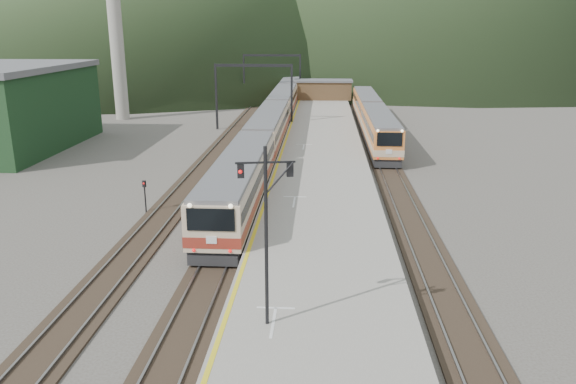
{
  "coord_description": "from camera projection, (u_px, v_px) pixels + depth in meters",
  "views": [
    {
      "loc": [
        5.61,
        -13.82,
        12.28
      ],
      "look_at": [
        3.46,
        20.95,
        2.0
      ],
      "focal_mm": 35.0,
      "sensor_mm": 36.0,
      "label": 1
    }
  ],
  "objects": [
    {
      "name": "track_second",
      "position": [
        382.0,
        157.0,
        54.63
      ],
      "size": [
        2.6,
        200.0,
        0.23
      ],
      "color": "black",
      "rests_on": "ground"
    },
    {
      "name": "second_train",
      "position": [
        372.0,
        118.0,
        66.82
      ],
      "size": [
        2.69,
        36.61,
        3.28
      ],
      "color": "orange",
      "rests_on": "track_second"
    },
    {
      "name": "main_train",
      "position": [
        277.0,
        114.0,
        68.58
      ],
      "size": [
        3.03,
        83.07,
        3.7
      ],
      "color": "#C6AC8C",
      "rests_on": "track_main"
    },
    {
      "name": "station_shed",
      "position": [
        323.0,
        89.0,
        90.65
      ],
      "size": [
        9.4,
        4.4,
        3.1
      ],
      "color": "brown",
      "rests_on": "platform"
    },
    {
      "name": "signal_mast",
      "position": [
        266.0,
        220.0,
        20.98
      ],
      "size": [
        2.18,
        0.53,
        7.15
      ],
      "color": "black",
      "rests_on": "platform"
    },
    {
      "name": "smokestack",
      "position": [
        114.0,
        5.0,
        73.45
      ],
      "size": [
        1.8,
        1.8,
        30.0
      ],
      "primitive_type": "cylinder",
      "color": "#9E998E",
      "rests_on": "ground"
    },
    {
      "name": "gantry_far",
      "position": [
        272.0,
        69.0,
        92.21
      ],
      "size": [
        9.55,
        0.25,
        8.0
      ],
      "color": "black",
      "rests_on": "ground"
    },
    {
      "name": "short_signal_c",
      "position": [
        145.0,
        192.0,
        38.2
      ],
      "size": [
        0.27,
        0.23,
        2.27
      ],
      "color": "black",
      "rests_on": "ground"
    },
    {
      "name": "platform",
      "position": [
        322.0,
        157.0,
        52.94
      ],
      "size": [
        8.0,
        100.0,
        1.0
      ],
      "primitive_type": "cube",
      "color": "gray",
      "rests_on": "ground"
    },
    {
      "name": "gantry_near",
      "position": [
        254.0,
        84.0,
        68.28
      ],
      "size": [
        9.55,
        0.25,
        8.0
      ],
      "color": "black",
      "rests_on": "ground"
    },
    {
      "name": "track_main",
      "position": [
        265.0,
        156.0,
        55.31
      ],
      "size": [
        2.6,
        200.0,
        0.23
      ],
      "color": "black",
      "rests_on": "ground"
    },
    {
      "name": "short_signal_b",
      "position": [
        230.0,
        153.0,
        50.06
      ],
      "size": [
        0.25,
        0.21,
        2.27
      ],
      "color": "black",
      "rests_on": "ground"
    },
    {
      "name": "track_far",
      "position": [
        215.0,
        155.0,
        55.61
      ],
      "size": [
        2.6,
        200.0,
        0.23
      ],
      "color": "black",
      "rests_on": "ground"
    }
  ]
}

